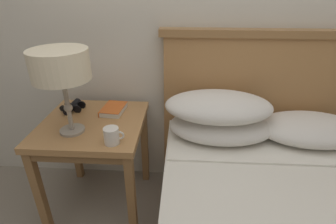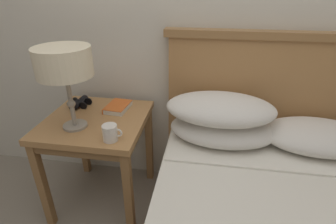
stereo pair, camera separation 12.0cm
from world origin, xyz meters
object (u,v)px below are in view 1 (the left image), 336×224
Objects in this scene: book_on_nightstand at (113,109)px; coffee_mug at (112,136)px; nightstand at (94,134)px; binoculars_pair at (73,107)px; table_lamp at (60,67)px.

coffee_mug is (0.08, -0.35, 0.03)m from book_on_nightstand.
nightstand is at bearing -124.28° from book_on_nightstand.
coffee_mug reaches higher than binoculars_pair.
coffee_mug is at bearing -50.75° from nightstand.
binoculars_pair is (-0.17, 0.14, 0.11)m from nightstand.
table_lamp is 0.43m from binoculars_pair.
nightstand is 6.08× the size of coffee_mug.
table_lamp is at bearing -122.05° from nightstand.
table_lamp is (-0.07, -0.11, 0.44)m from nightstand.
book_on_nightstand is at bearing 55.72° from nightstand.
table_lamp reaches higher than coffee_mug.
binoculars_pair is at bearing 178.23° from book_on_nightstand.
binoculars_pair is 1.57× the size of coffee_mug.
book_on_nightstand is at bearing 103.26° from coffee_mug.
table_lamp reaches higher than book_on_nightstand.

